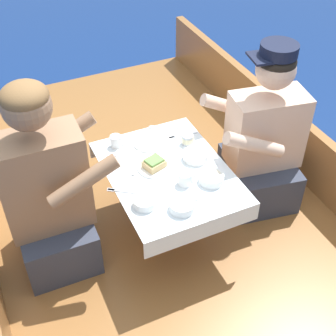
% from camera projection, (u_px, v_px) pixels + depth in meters
% --- Properties ---
extents(ground_plane, '(60.00, 60.00, 0.00)m').
position_uv_depth(ground_plane, '(170.00, 265.00, 2.82)').
color(ground_plane, navy).
extents(boat_deck, '(1.97, 3.76, 0.31)m').
position_uv_depth(boat_deck, '(170.00, 249.00, 2.72)').
color(boat_deck, brown).
rests_on(boat_deck, ground_plane).
extents(gunwale_starboard, '(0.06, 3.76, 0.37)m').
position_uv_depth(gunwale_starboard, '(315.00, 160.00, 2.81)').
color(gunwale_starboard, '#936033').
rests_on(gunwale_starboard, boat_deck).
extents(cockpit_table, '(0.59, 0.78, 0.42)m').
position_uv_depth(cockpit_table, '(168.00, 178.00, 2.40)').
color(cockpit_table, '#B2B2B7').
rests_on(cockpit_table, boat_deck).
extents(person_port, '(0.53, 0.45, 1.03)m').
position_uv_depth(person_port, '(48.00, 195.00, 2.23)').
color(person_port, '#333847').
rests_on(person_port, boat_deck).
extents(person_starboard, '(0.57, 0.51, 0.98)m').
position_uv_depth(person_starboard, '(263.00, 143.00, 2.60)').
color(person_starboard, '#333847').
rests_on(person_starboard, boat_deck).
extents(plate_sandwich, '(0.17, 0.17, 0.01)m').
position_uv_depth(plate_sandwich, '(154.00, 167.00, 2.38)').
color(plate_sandwich, white).
rests_on(plate_sandwich, cockpit_table).
extents(plate_bread, '(0.20, 0.20, 0.01)m').
position_uv_depth(plate_bread, '(151.00, 141.00, 2.55)').
color(plate_bread, white).
rests_on(plate_bread, cockpit_table).
extents(sandwich, '(0.12, 0.11, 0.05)m').
position_uv_depth(sandwich, '(154.00, 163.00, 2.36)').
color(sandwich, tan).
rests_on(sandwich, plate_sandwich).
extents(bowl_port_near, '(0.11, 0.11, 0.04)m').
position_uv_depth(bowl_port_near, '(145.00, 202.00, 2.17)').
color(bowl_port_near, white).
rests_on(bowl_port_near, cockpit_table).
extents(bowl_starboard_near, '(0.13, 0.13, 0.04)m').
position_uv_depth(bowl_starboard_near, '(196.00, 155.00, 2.43)').
color(bowl_starboard_near, white).
rests_on(bowl_starboard_near, cockpit_table).
extents(bowl_center_far, '(0.12, 0.12, 0.04)m').
position_uv_depth(bowl_center_far, '(211.00, 178.00, 2.29)').
color(bowl_center_far, white).
rests_on(bowl_center_far, cockpit_table).
extents(bowl_port_far, '(0.12, 0.12, 0.04)m').
position_uv_depth(bowl_port_far, '(182.00, 206.00, 2.15)').
color(bowl_port_far, white).
rests_on(bowl_port_far, cockpit_table).
extents(coffee_cup_port, '(0.09, 0.06, 0.06)m').
position_uv_depth(coffee_cup_port, '(116.00, 141.00, 2.51)').
color(coffee_cup_port, white).
rests_on(coffee_cup_port, cockpit_table).
extents(coffee_cup_starboard, '(0.10, 0.07, 0.07)m').
position_uv_depth(coffee_cup_starboard, '(185.00, 178.00, 2.28)').
color(coffee_cup_starboard, white).
rests_on(coffee_cup_starboard, cockpit_table).
extents(tin_can, '(0.07, 0.07, 0.05)m').
position_uv_depth(tin_can, '(188.00, 139.00, 2.53)').
color(tin_can, silver).
rests_on(tin_can, cockpit_table).
extents(utensil_knife_starboard, '(0.17, 0.04, 0.00)m').
position_uv_depth(utensil_knife_starboard, '(126.00, 154.00, 2.47)').
color(utensil_knife_starboard, silver).
rests_on(utensil_knife_starboard, cockpit_table).
extents(utensil_fork_starboard, '(0.15, 0.11, 0.00)m').
position_uv_depth(utensil_fork_starboard, '(121.00, 191.00, 2.25)').
color(utensil_fork_starboard, silver).
rests_on(utensil_fork_starboard, cockpit_table).
extents(utensil_spoon_center, '(0.04, 0.17, 0.01)m').
position_uv_depth(utensil_spoon_center, '(201.00, 204.00, 2.18)').
color(utensil_spoon_center, silver).
rests_on(utensil_spoon_center, cockpit_table).
extents(utensil_fork_port, '(0.17, 0.04, 0.00)m').
position_uv_depth(utensil_fork_port, '(180.00, 136.00, 2.59)').
color(utensil_fork_port, silver).
rests_on(utensil_fork_port, cockpit_table).
extents(utensil_spoon_port, '(0.04, 0.17, 0.01)m').
position_uv_depth(utensil_spoon_port, '(137.00, 179.00, 2.32)').
color(utensil_spoon_port, silver).
rests_on(utensil_spoon_port, cockpit_table).
extents(utensil_spoon_starboard, '(0.16, 0.09, 0.01)m').
position_uv_depth(utensil_spoon_starboard, '(159.00, 127.00, 2.65)').
color(utensil_spoon_starboard, silver).
rests_on(utensil_spoon_starboard, cockpit_table).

